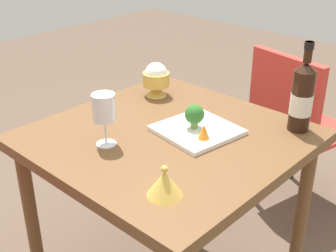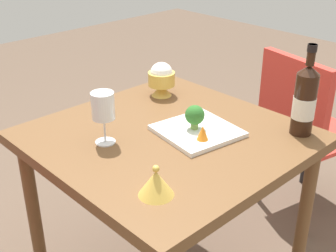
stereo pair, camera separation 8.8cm
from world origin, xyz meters
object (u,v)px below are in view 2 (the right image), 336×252
carrot_garnish_right (203,133)px  wine_glass (103,107)px  carrot_garnish_left (192,112)px  broccoli_floret (195,115)px  rice_bowl (161,78)px  chair_by_wall (302,121)px  serving_plate (197,131)px  wine_bottle (305,100)px  rice_bowl_lid (156,183)px

carrot_garnish_right → wine_glass: bearing=-135.2°
wine_glass → carrot_garnish_left: bearing=72.4°
broccoli_floret → carrot_garnish_left: size_ratio=1.51×
rice_bowl → chair_by_wall: bearing=62.1°
rice_bowl → serving_plate: rice_bowl is taller
chair_by_wall → serving_plate: bearing=-76.3°
wine_glass → broccoli_floret: bearing=60.0°
chair_by_wall → wine_glass: (-0.15, -1.02, 0.34)m
chair_by_wall → wine_glass: 1.09m
chair_by_wall → wine_bottle: bearing=-49.4°
wine_glass → rice_bowl_lid: size_ratio=1.79×
rice_bowl_lid → serving_plate: size_ratio=0.35×
wine_bottle → rice_bowl_lid: (-0.07, -0.61, -0.09)m
rice_bowl → carrot_garnish_left: bearing=-21.0°
rice_bowl → carrot_garnish_left: size_ratio=2.50×
rice_bowl → rice_bowl_lid: size_ratio=1.42×
wine_bottle → chair_by_wall: bearing=118.2°
carrot_garnish_left → carrot_garnish_right: bearing=-33.2°
carrot_garnish_left → broccoli_floret: bearing=-39.0°
carrot_garnish_left → wine_bottle: bearing=35.3°
rice_bowl → carrot_garnish_left: rice_bowl is taller
wine_bottle → rice_bowl: (-0.58, -0.12, -0.05)m
chair_by_wall → rice_bowl: size_ratio=6.00×
chair_by_wall → rice_bowl_lid: (0.19, -1.10, 0.25)m
serving_plate → carrot_garnish_left: 0.08m
wine_bottle → serving_plate: wine_bottle is taller
chair_by_wall → broccoli_floret: 0.80m
wine_bottle → rice_bowl: size_ratio=2.23×
rice_bowl_lid → serving_plate: bearing=116.5°
wine_glass → serving_plate: bearing=59.0°
rice_bowl → rice_bowl_lid: rice_bowl is taller
carrot_garnish_left → wine_glass: bearing=-107.6°
chair_by_wall → serving_plate: chair_by_wall is taller
rice_bowl_lid → chair_by_wall: bearing=99.9°
broccoli_floret → chair_by_wall: bearing=90.6°
wine_glass → rice_bowl: size_ratio=1.26×
chair_by_wall → wine_glass: size_ratio=4.75×
broccoli_floret → serving_plate: bearing=27.7°
rice_bowl → wine_bottle: bearing=11.2°
wine_glass → wine_bottle: bearing=52.4°
carrot_garnish_right → rice_bowl_lid: bearing=-70.1°
rice_bowl → broccoli_floret: bearing=-24.5°
rice_bowl → broccoli_floret: 0.36m
wine_glass → broccoli_floret: size_ratio=2.09×
rice_bowl → rice_bowl_lid: 0.72m
chair_by_wall → carrot_garnish_left: 0.76m
rice_bowl → serving_plate: 0.37m
carrot_garnish_right → rice_bowl: bearing=154.8°
serving_plate → broccoli_floret: (-0.01, -0.00, 0.06)m
serving_plate → carrot_garnish_right: (0.07, -0.04, 0.03)m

